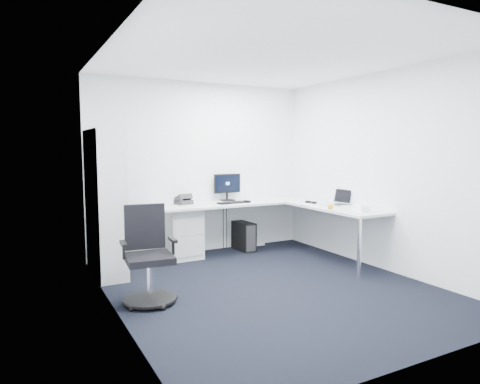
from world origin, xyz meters
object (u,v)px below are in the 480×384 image
task_chair (149,255)px  monitor (227,187)px  l_desk (252,230)px  laptop (334,197)px  bookshelf (105,203)px

task_chair → monitor: (1.84, 1.84, 0.51)m
l_desk → laptop: (1.01, -0.68, 0.53)m
monitor → l_desk: bearing=-78.7°
l_desk → monitor: monitor is taller
task_chair → laptop: laptop is taller
bookshelf → monitor: bookshelf is taller
l_desk → laptop: laptop is taller
bookshelf → laptop: 3.27m
bookshelf → laptop: size_ratio=5.38×
l_desk → task_chair: bearing=-147.7°
l_desk → bookshelf: bookshelf is taller
bookshelf → task_chair: bookshelf is taller
laptop → task_chair: bearing=-176.8°
laptop → l_desk: bearing=138.5°
bookshelf → laptop: (3.19, -0.73, -0.02)m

